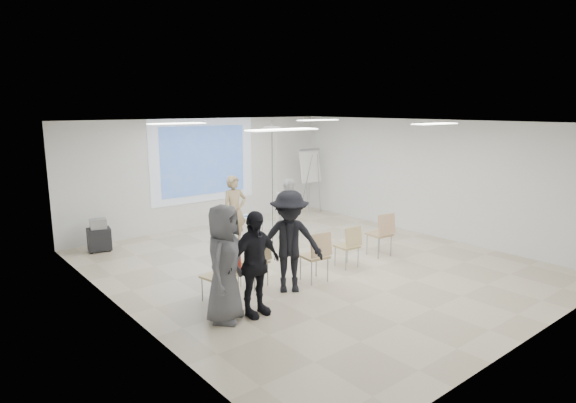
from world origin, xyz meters
TOP-DOWN VIEW (x-y plane):
  - floor at (0.00, 0.00)m, footprint 8.00×9.00m
  - ceiling at (0.00, 0.00)m, footprint 8.00×9.00m
  - wall_back at (0.00, 4.55)m, footprint 8.00×0.10m
  - wall_left at (-4.05, 0.00)m, footprint 0.10×9.00m
  - wall_right at (4.05, 0.00)m, footprint 0.10×9.00m
  - projection_halo at (0.00, 4.49)m, footprint 3.20×0.01m
  - projection_image at (0.00, 4.47)m, footprint 2.60×0.01m
  - pedestal_table at (0.06, 2.31)m, footprint 0.70×0.70m
  - player_left at (-0.45, 2.28)m, footprint 0.74×0.53m
  - player_right at (1.03, 1.96)m, footprint 0.93×0.80m
  - controller_left at (-0.27, 2.53)m, footprint 0.05×0.11m
  - controller_right at (0.85, 2.21)m, footprint 0.07×0.13m
  - chair_far_left at (-2.59, -0.47)m, footprint 0.49×0.52m
  - chair_left_mid at (-2.36, -0.44)m, footprint 0.52×0.53m
  - chair_left_inner at (-1.67, -0.33)m, footprint 0.53×0.55m
  - chair_center at (-0.65, -0.85)m, footprint 0.52×0.56m
  - chair_right_inner at (0.45, -0.66)m, footprint 0.46×0.49m
  - chair_right_far at (1.58, -0.58)m, footprint 0.52×0.56m
  - red_jacket at (-2.39, -0.60)m, footprint 0.40×0.23m
  - laptop at (-1.69, -0.23)m, footprint 0.39×0.32m
  - audience_left at (-2.41, -1.29)m, footprint 1.18×0.74m
  - audience_mid at (-1.32, -0.85)m, footprint 1.55×1.39m
  - audience_outer at (-2.88, -1.15)m, footprint 1.22×1.15m
  - flipchart_easel at (3.25, 3.69)m, footprint 0.89×0.67m
  - av_cart at (-3.17, 3.88)m, footprint 0.58×0.50m
  - ceiling_projector at (0.10, 1.49)m, footprint 0.30×0.25m
  - fluor_panel_nw at (-2.00, 2.00)m, footprint 1.20×0.30m
  - fluor_panel_ne at (2.00, 2.00)m, footprint 1.20×0.30m
  - fluor_panel_sw at (-2.00, -1.50)m, footprint 1.20×0.30m
  - fluor_panel_se at (2.00, -1.50)m, footprint 1.20×0.30m

SIDE VIEW (x-z plane):
  - floor at x=0.00m, z-range -0.10..0.00m
  - av_cart at x=-3.17m, z-range -0.03..0.73m
  - pedestal_table at x=0.06m, z-range 0.04..0.70m
  - chair_left_mid at x=-2.36m, z-range 0.08..0.91m
  - laptop at x=-1.69m, z-range 0.49..0.52m
  - chair_far_left at x=-2.59m, z-range 0.08..0.97m
  - chair_right_inner at x=0.45m, z-range 0.08..0.98m
  - chair_left_inner at x=-1.67m, z-range 0.09..1.03m
  - chair_center at x=-0.65m, z-range 0.09..1.09m
  - chair_right_far at x=1.58m, z-range 0.09..1.09m
  - red_jacket at x=-2.39m, z-range 0.53..0.91m
  - player_right at x=1.03m, z-range 0.00..1.69m
  - player_left at x=-0.45m, z-range 0.00..1.93m
  - audience_left at x=-2.41m, z-range 0.00..1.97m
  - audience_outer at x=-2.88m, z-range 0.00..2.09m
  - audience_mid at x=-1.32m, z-range 0.00..2.11m
  - controller_right at x=0.85m, z-range 1.12..1.16m
  - controller_left at x=-0.27m, z-range 1.25..1.29m
  - wall_back at x=0.00m, z-range 0.00..3.00m
  - wall_left at x=-4.05m, z-range 0.00..3.00m
  - wall_right at x=4.05m, z-range 0.00..3.00m
  - flipchart_easel at x=3.25m, z-range 0.49..2.54m
  - projection_halo at x=0.00m, z-range 0.70..3.00m
  - projection_image at x=0.00m, z-range 0.90..2.80m
  - ceiling_projector at x=0.10m, z-range 1.19..4.19m
  - fluor_panel_nw at x=-2.00m, z-range 2.96..2.98m
  - fluor_panel_ne at x=2.00m, z-range 2.96..2.98m
  - fluor_panel_sw at x=-2.00m, z-range 2.96..2.98m
  - fluor_panel_se at x=2.00m, z-range 2.96..2.98m
  - ceiling at x=0.00m, z-range 3.00..3.10m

